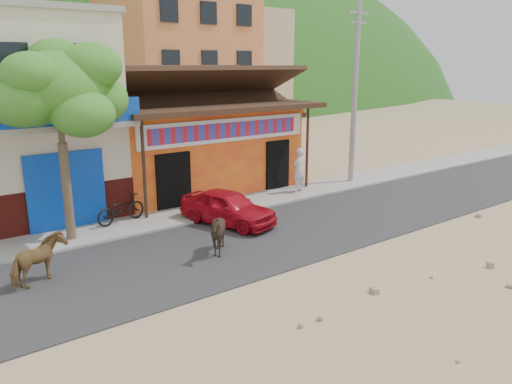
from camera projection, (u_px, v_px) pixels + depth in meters
ground at (307, 266)px, 13.72m from camera, size 120.00×120.00×0.00m
road at (253, 240)px, 15.65m from camera, size 60.00×5.00×0.04m
sidewalk at (197, 213)px, 18.36m from camera, size 60.00×2.00×0.12m
dance_club at (189, 147)px, 22.18m from camera, size 8.00×6.00×3.60m
apartment_front at (176, 54)px, 36.03m from camera, size 9.00×9.00×12.00m
apartment_rear at (233, 67)px, 46.15m from camera, size 8.00×8.00×10.00m
tree at (62, 143)px, 14.76m from camera, size 3.00×3.00×6.00m
utility_pole at (355, 93)px, 22.09m from camera, size 0.24×0.24×8.00m
cow_tan at (39, 261)px, 12.38m from camera, size 1.59×1.28×1.22m
cow_dark at (218, 233)px, 14.28m from camera, size 1.30×1.19×1.28m
red_car at (228, 207)px, 17.01m from camera, size 2.40×3.78×1.20m
scooter at (121, 209)px, 16.95m from camera, size 1.96×1.06×0.98m
pedestrian at (299, 170)px, 20.90m from camera, size 0.77×0.61×1.86m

